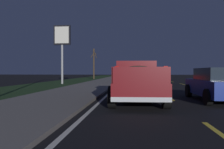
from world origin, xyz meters
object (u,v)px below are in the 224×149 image
at_px(pickup_truck, 136,80).
at_px(sedan_blue, 217,84).
at_px(sedan_red, 132,77).
at_px(bare_tree_far, 94,63).
at_px(gas_price_sign, 62,40).

relative_size(pickup_truck, sedan_blue, 1.25).
height_order(pickup_truck, sedan_red, pickup_truck).
distance_m(pickup_truck, sedan_red, 15.12).
xyz_separation_m(pickup_truck, bare_tree_far, (29.95, 7.45, 2.00)).
relative_size(sedan_blue, gas_price_sign, 0.67).
bearing_deg(bare_tree_far, sedan_red, -153.98).
bearing_deg(pickup_truck, gas_price_sign, 30.61).
xyz_separation_m(sedan_red, bare_tree_far, (14.83, 7.24, 2.20)).
distance_m(sedan_red, gas_price_sign, 9.02).
bearing_deg(pickup_truck, sedan_blue, -81.52).
bearing_deg(sedan_red, bare_tree_far, 26.02).
height_order(sedan_red, gas_price_sign, gas_price_sign).
relative_size(sedan_red, sedan_blue, 1.00).
height_order(sedan_red, sedan_blue, same).
relative_size(sedan_red, bare_tree_far, 0.78).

